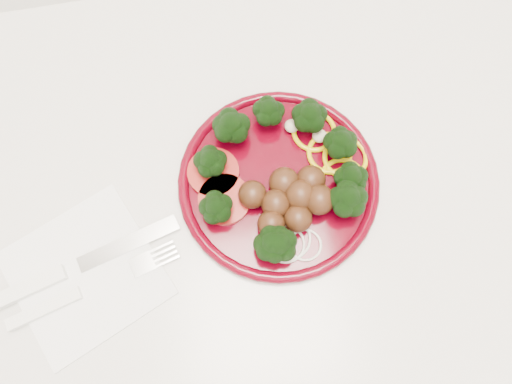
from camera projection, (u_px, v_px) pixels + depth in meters
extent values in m
cube|color=silver|center=(202.00, 257.00, 1.06)|extent=(2.40, 0.60, 0.87)
cube|color=silver|center=(165.00, 192.00, 0.63)|extent=(2.40, 0.60, 0.03)
cylinder|color=#47000C|center=(278.00, 184.00, 0.61)|extent=(0.25, 0.25, 0.01)
torus|color=#47000C|center=(279.00, 182.00, 0.61)|extent=(0.25, 0.25, 0.01)
sphere|color=#452311|center=(298.00, 218.00, 0.58)|extent=(0.04, 0.04, 0.04)
sphere|color=#452311|center=(276.00, 204.00, 0.58)|extent=(0.04, 0.04, 0.04)
sphere|color=#452311|center=(252.00, 194.00, 0.59)|extent=(0.04, 0.04, 0.04)
sphere|color=#452311|center=(319.00, 201.00, 0.58)|extent=(0.04, 0.04, 0.04)
sphere|color=#452311|center=(300.00, 197.00, 0.58)|extent=(0.04, 0.04, 0.04)
sphere|color=#452311|center=(284.00, 182.00, 0.59)|extent=(0.04, 0.04, 0.04)
sphere|color=#452311|center=(311.00, 180.00, 0.59)|extent=(0.04, 0.04, 0.04)
sphere|color=#452311|center=(271.00, 224.00, 0.57)|extent=(0.04, 0.04, 0.04)
torus|color=#D7B508|center=(330.00, 153.00, 0.62)|extent=(0.06, 0.06, 0.01)
torus|color=#D7B508|center=(343.00, 179.00, 0.61)|extent=(0.06, 0.06, 0.01)
torus|color=#D7B508|center=(314.00, 131.00, 0.63)|extent=(0.06, 0.06, 0.01)
torus|color=#D7B508|center=(345.00, 158.00, 0.62)|extent=(0.06, 0.06, 0.01)
cylinder|color=#720A07|center=(213.00, 172.00, 0.61)|extent=(0.06, 0.06, 0.01)
cylinder|color=#720A07|center=(224.00, 199.00, 0.60)|extent=(0.06, 0.06, 0.01)
torus|color=beige|center=(285.00, 244.00, 0.58)|extent=(0.05, 0.05, 0.00)
torus|color=beige|center=(305.00, 245.00, 0.58)|extent=(0.04, 0.04, 0.00)
torus|color=beige|center=(288.00, 238.00, 0.59)|extent=(0.05, 0.05, 0.00)
ellipsoid|color=#C6B793|center=(292.00, 126.00, 0.62)|extent=(0.02, 0.02, 0.01)
ellipsoid|color=#C6B793|center=(241.00, 130.00, 0.62)|extent=(0.02, 0.02, 0.01)
ellipsoid|color=#C6B793|center=(319.00, 136.00, 0.62)|extent=(0.02, 0.02, 0.01)
cube|color=white|center=(85.00, 274.00, 0.58)|extent=(0.21, 0.21, 0.00)
cube|color=silver|center=(129.00, 243.00, 0.59)|extent=(0.13, 0.05, 0.00)
cube|color=white|center=(27.00, 289.00, 0.57)|extent=(0.09, 0.04, 0.01)
cube|color=white|center=(44.00, 309.00, 0.57)|extent=(0.09, 0.04, 0.01)
cube|color=silver|center=(142.00, 264.00, 0.58)|extent=(0.03, 0.03, 0.00)
cube|color=silver|center=(167.00, 262.00, 0.59)|extent=(0.03, 0.01, 0.00)
cube|color=silver|center=(165.00, 257.00, 0.59)|extent=(0.03, 0.01, 0.00)
cube|color=silver|center=(163.00, 252.00, 0.59)|extent=(0.03, 0.01, 0.00)
cube|color=silver|center=(161.00, 247.00, 0.59)|extent=(0.03, 0.01, 0.00)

